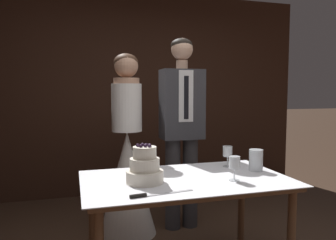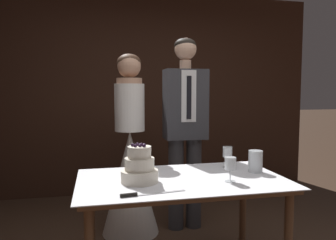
% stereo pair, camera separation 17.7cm
% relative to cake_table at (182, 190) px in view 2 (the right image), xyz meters
% --- Properties ---
extents(wall_back, '(4.60, 0.12, 2.66)m').
position_rel_cake_table_xyz_m(wall_back, '(0.11, 2.23, 0.66)').
color(wall_back, '#382116').
rests_on(wall_back, ground_plane).
extents(cake_table, '(1.44, 0.85, 0.75)m').
position_rel_cake_table_xyz_m(cake_table, '(0.00, 0.00, 0.00)').
color(cake_table, brown).
rests_on(cake_table, ground_plane).
extents(tiered_cake, '(0.25, 0.25, 0.26)m').
position_rel_cake_table_xyz_m(tiered_cake, '(-0.30, -0.03, 0.18)').
color(tiered_cake, silver).
rests_on(tiered_cake, cake_table).
extents(cake_knife, '(0.40, 0.08, 0.02)m').
position_rel_cake_table_xyz_m(cake_knife, '(-0.33, -0.31, 0.09)').
color(cake_knife, silver).
rests_on(cake_knife, cake_table).
extents(wine_glass_near, '(0.08, 0.08, 0.17)m').
position_rel_cake_table_xyz_m(wine_glass_near, '(0.30, -0.15, 0.20)').
color(wine_glass_near, silver).
rests_on(wine_glass_near, cake_table).
extents(wine_glass_middle, '(0.08, 0.08, 0.17)m').
position_rel_cake_table_xyz_m(wine_glass_middle, '(0.44, 0.24, 0.20)').
color(wine_glass_middle, silver).
rests_on(wine_glass_middle, cake_table).
extents(hurricane_candle, '(0.11, 0.11, 0.16)m').
position_rel_cake_table_xyz_m(hurricane_candle, '(0.59, 0.06, 0.16)').
color(hurricane_candle, silver).
rests_on(hurricane_candle, cake_table).
extents(bride, '(0.54, 0.54, 1.71)m').
position_rel_cake_table_xyz_m(bride, '(-0.27, 0.89, -0.03)').
color(bride, white).
rests_on(bride, ground_plane).
extents(groom, '(0.41, 0.25, 1.87)m').
position_rel_cake_table_xyz_m(groom, '(0.27, 0.89, 0.38)').
color(groom, '#38383D').
rests_on(groom, ground_plane).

